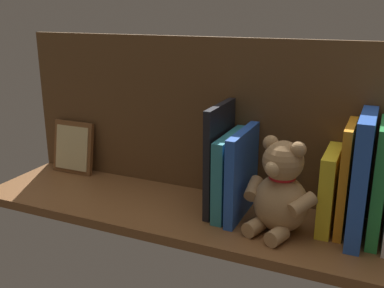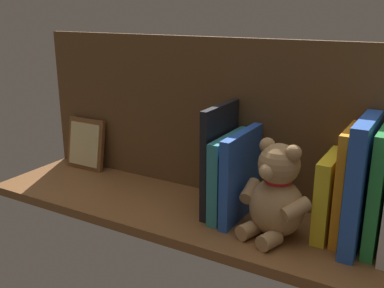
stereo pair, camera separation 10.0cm
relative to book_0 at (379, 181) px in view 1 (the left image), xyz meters
The scene contains 11 objects.
ground_plane 41.89cm from the book_0, ahead, with size 106.38×29.05×2.20cm, color brown.
shelf_back_panel 41.20cm from the book_0, 12.50° to the right, with size 106.38×1.50×38.90cm, color brown.
book_0 is the anchor object (origin of this frame).
book_1 3.64cm from the book_0, 18.77° to the left, with size 3.00×17.53×25.83cm, color blue.
book_2 6.49cm from the book_0, ahead, with size 1.70×13.89×23.25cm, color orange.
book_3 10.12cm from the book_0, ahead, with size 2.90×14.18×17.14cm, color yellow.
teddy_bear 19.61cm from the book_0, 17.26° to the left, with size 15.62×15.45×20.35cm.
book_4 28.32cm from the book_0, ahead, with size 2.10×18.09×19.89cm, color blue.
book_5 31.40cm from the book_0, ahead, with size 2.58×17.29×18.59cm, color teal.
book_6 34.06cm from the book_0, ahead, with size 1.58×16.15×25.01cm, color black.
picture_frame_leaning 81.06cm from the book_0, ahead, with size 12.84×3.97×14.78cm.
Camera 1 is at (-39.01, 87.05, 45.35)cm, focal length 41.42 mm.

